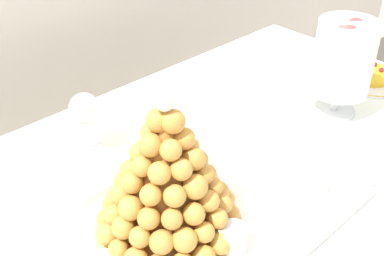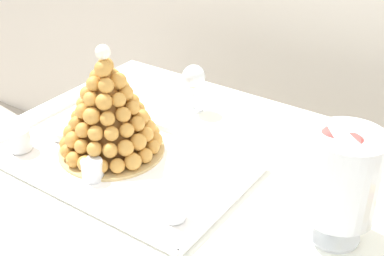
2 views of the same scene
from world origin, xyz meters
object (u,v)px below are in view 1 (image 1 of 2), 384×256
fruit_tart_plate (372,78)px  serving_tray (196,224)px  croquembouche (167,180)px  wine_glass (85,111)px  dessert_cup_mid_left (232,240)px  macaron_goblet (344,58)px  dessert_cup_centre (317,180)px

fruit_tart_plate → serving_tray: bearing=-175.0°
serving_tray → croquembouche: bearing=148.9°
wine_glass → dessert_cup_mid_left: bearing=-89.0°
serving_tray → macaron_goblet: size_ratio=2.52×
croquembouche → macaron_goblet: bearing=2.5°
serving_tray → croquembouche: (-0.04, 0.03, 0.12)m
macaron_goblet → fruit_tart_plate: 0.26m
dessert_cup_centre → fruit_tart_plate: dessert_cup_centre is taller
dessert_cup_mid_left → fruit_tart_plate: (0.77, 0.16, -0.02)m
serving_tray → croquembouche: size_ratio=2.24×
serving_tray → fruit_tart_plate: (0.77, 0.07, 0.01)m
macaron_goblet → wine_glass: size_ratio=1.81×
dessert_cup_mid_left → fruit_tart_plate: dessert_cup_mid_left is taller
serving_tray → dessert_cup_mid_left: (0.00, -0.09, 0.03)m
serving_tray → macaron_goblet: 0.57m
croquembouche → fruit_tart_plate: size_ratio=1.48×
croquembouche → wine_glass: croquembouche is taller
fruit_tart_plate → dessert_cup_mid_left: bearing=-168.4°
croquembouche → dessert_cup_centre: bearing=-23.2°
dessert_cup_centre → serving_tray: bearing=158.3°
serving_tray → dessert_cup_centre: dessert_cup_centre is taller
croquembouche → wine_glass: bearing=83.3°
serving_tray → fruit_tart_plate: bearing=5.0°
croquembouche → dessert_cup_centre: 0.33m
fruit_tart_plate → dessert_cup_centre: bearing=-162.4°
macaron_goblet → dessert_cup_mid_left: bearing=-165.4°
dessert_cup_mid_left → macaron_goblet: 0.58m
dessert_cup_mid_left → croquembouche: bearing=111.3°
dessert_cup_centre → macaron_goblet: macaron_goblet is taller
macaron_goblet → wine_glass: macaron_goblet is taller
serving_tray → dessert_cup_centre: (0.25, -0.10, 0.03)m
macaron_goblet → fruit_tart_plate: macaron_goblet is taller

